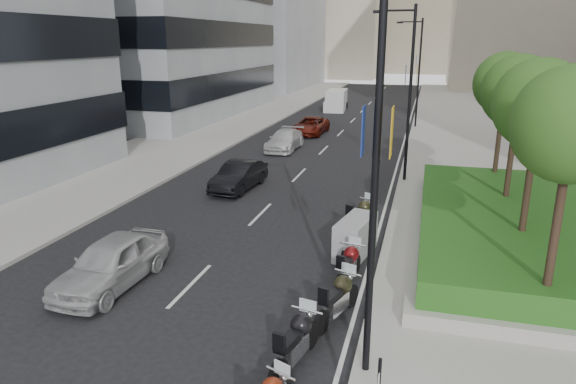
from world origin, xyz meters
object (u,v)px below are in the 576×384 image
at_px(lamp_post_0, 368,158).
at_px(motorcycle_2, 296,341).
at_px(lamp_post_1, 407,86).
at_px(motorcycle_6, 361,216).
at_px(motorcycle_3, 338,298).
at_px(car_a, 111,262).
at_px(motorcycle_5, 355,237).
at_px(car_c, 285,140).
at_px(motorcycle_4, 349,265).
at_px(car_b, 239,176).
at_px(car_d, 311,126).
at_px(delivery_van, 336,101).
at_px(lamp_post_2, 417,68).

distance_m(lamp_post_0, motorcycle_2, 4.66).
relative_size(lamp_post_1, motorcycle_6, 3.89).
bearing_deg(lamp_post_1, motorcycle_3, -93.38).
distance_m(lamp_post_0, motorcycle_3, 5.03).
relative_size(motorcycle_3, car_a, 0.52).
bearing_deg(motorcycle_6, motorcycle_5, -152.78).
xyz_separation_m(motorcycle_3, motorcycle_5, (-0.15, 4.44, 0.04)).
height_order(car_a, car_c, car_a).
bearing_deg(motorcycle_4, lamp_post_1, 5.48).
distance_m(lamp_post_1, motorcycle_6, 9.19).
bearing_deg(motorcycle_6, car_b, 81.20).
height_order(lamp_post_0, car_d, lamp_post_0).
bearing_deg(lamp_post_0, delivery_van, 100.72).
distance_m(motorcycle_5, delivery_van, 38.46).
height_order(lamp_post_0, lamp_post_1, same).
bearing_deg(motorcycle_5, lamp_post_2, 9.18).
bearing_deg(motorcycle_2, lamp_post_0, -74.21).
height_order(motorcycle_2, delivery_van, delivery_van).
height_order(car_b, car_d, car_b).
xyz_separation_m(motorcycle_2, delivery_van, (-6.96, 44.48, 0.35)).
bearing_deg(motorcycle_3, motorcycle_5, 19.82).
xyz_separation_m(car_a, car_d, (0.06, 27.45, -0.09)).
bearing_deg(motorcycle_3, car_a, 106.43).
xyz_separation_m(motorcycle_2, car_d, (-6.45, 29.93, 0.04)).
distance_m(motorcycle_2, car_c, 24.45).
height_order(motorcycle_5, car_c, motorcycle_5).
relative_size(lamp_post_0, car_c, 1.93).
bearing_deg(motorcycle_5, car_c, 34.63).
bearing_deg(delivery_van, motorcycle_2, -85.73).
bearing_deg(motorcycle_2, car_c, 28.59).
bearing_deg(motorcycle_5, motorcycle_2, -172.36).
relative_size(motorcycle_2, delivery_van, 0.46).
bearing_deg(car_d, lamp_post_1, -56.37).
xyz_separation_m(lamp_post_2, motorcycle_5, (-1.03, -28.34, -4.38)).
distance_m(lamp_post_0, motorcycle_4, 6.38).
bearing_deg(car_d, motorcycle_3, -73.70).
xyz_separation_m(lamp_post_1, motorcycle_3, (-0.87, -14.78, -4.42)).
bearing_deg(lamp_post_1, car_c, 142.26).
distance_m(lamp_post_2, motorcycle_4, 30.87).
height_order(motorcycle_3, car_a, car_a).
bearing_deg(motorcycle_6, lamp_post_2, 21.80).
bearing_deg(car_c, motorcycle_4, -68.51).
xyz_separation_m(lamp_post_1, car_b, (-7.90, -3.58, -4.36)).
bearing_deg(motorcycle_6, motorcycle_2, -157.60).
distance_m(car_a, car_b, 11.03).
distance_m(motorcycle_3, car_d, 28.51).
xyz_separation_m(lamp_post_1, motorcycle_6, (-1.15, -7.98, -4.41)).
height_order(motorcycle_3, car_d, car_d).
bearing_deg(lamp_post_1, car_b, -155.63).
relative_size(motorcycle_3, motorcycle_5, 0.98).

